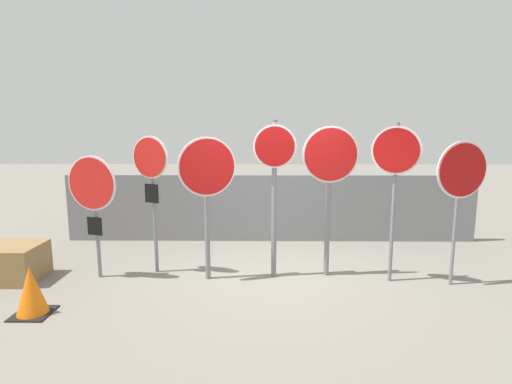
{
  "coord_description": "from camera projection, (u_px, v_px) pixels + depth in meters",
  "views": [
    {
      "loc": [
        -0.22,
        -6.11,
        2.43
      ],
      "look_at": [
        -0.29,
        0.0,
        1.43
      ],
      "focal_mm": 28.0,
      "sensor_mm": 36.0,
      "label": 1
    }
  ],
  "objects": [
    {
      "name": "stop_sign_0",
      "position": [
        92.0,
        191.0,
        6.26
      ],
      "size": [
        0.84,
        0.28,
        1.99
      ],
      "rotation": [
        0.0,
        0.0,
        -0.29
      ],
      "color": "slate",
      "rests_on": "ground"
    },
    {
      "name": "stop_sign_1",
      "position": [
        151.0,
        173.0,
        6.46
      ],
      "size": [
        0.64,
        0.32,
        2.29
      ],
      "rotation": [
        0.0,
        0.0,
        -0.43
      ],
      "color": "slate",
      "rests_on": "ground"
    },
    {
      "name": "stop_sign_5",
      "position": [
        395.0,
        165.0,
        6.04
      ],
      "size": [
        0.67,
        0.34,
        2.49
      ],
      "rotation": [
        0.0,
        0.0,
        -0.45
      ],
      "color": "slate",
      "rests_on": "ground"
    },
    {
      "name": "stop_sign_2",
      "position": [
        207.0,
        180.0,
        6.17
      ],
      "size": [
        0.86,
        0.38,
        2.28
      ],
      "rotation": [
        0.0,
        0.0,
        0.39
      ],
      "color": "slate",
      "rests_on": "ground"
    },
    {
      "name": "storage_crate",
      "position": [
        8.0,
        262.0,
        6.38
      ],
      "size": [
        1.02,
        0.78,
        0.57
      ],
      "color": "olive",
      "rests_on": "ground"
    },
    {
      "name": "stop_sign_6",
      "position": [
        461.0,
        177.0,
        5.91
      ],
      "size": [
        0.83,
        0.25,
        2.23
      ],
      "rotation": [
        0.0,
        0.0,
        0.25
      ],
      "color": "slate",
      "rests_on": "ground"
    },
    {
      "name": "ground_plane",
      "position": [
        274.0,
        279.0,
        6.42
      ],
      "size": [
        40.0,
        40.0,
        0.0
      ],
      "primitive_type": "plane",
      "color": "gray"
    },
    {
      "name": "stop_sign_4",
      "position": [
        330.0,
        171.0,
        6.3
      ],
      "size": [
        0.89,
        0.16,
        2.44
      ],
      "rotation": [
        0.0,
        0.0,
        0.06
      ],
      "color": "slate",
      "rests_on": "ground"
    },
    {
      "name": "traffic_cone_0",
      "position": [
        31.0,
        291.0,
        5.18
      ],
      "size": [
        0.47,
        0.47,
        0.65
      ],
      "color": "black",
      "rests_on": "ground"
    },
    {
      "name": "stop_sign_3",
      "position": [
        275.0,
        172.0,
        6.26
      ],
      "size": [
        0.68,
        0.15,
        2.54
      ],
      "rotation": [
        0.0,
        0.0,
        -0.06
      ],
      "color": "slate",
      "rests_on": "ground"
    },
    {
      "name": "fence_back",
      "position": [
        271.0,
        208.0,
        8.52
      ],
      "size": [
        8.7,
        0.12,
        1.43
      ],
      "color": "slate",
      "rests_on": "ground"
    }
  ]
}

